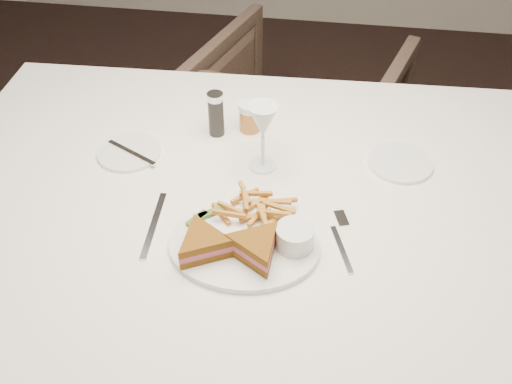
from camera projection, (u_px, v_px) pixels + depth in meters
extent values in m
plane|color=black|center=(228.00, 356.00, 1.86)|extent=(5.00, 5.00, 0.00)
cube|color=white|center=(259.00, 294.00, 1.58)|extent=(1.64, 1.13, 0.75)
imported|color=#48362C|center=(296.00, 121.00, 2.22)|extent=(0.88, 0.85, 0.73)
ellipsoid|color=white|center=(244.00, 245.00, 1.20)|extent=(0.33, 0.26, 0.01)
cube|color=silver|center=(154.00, 225.00, 1.25)|extent=(0.03, 0.21, 0.00)
cylinder|color=white|center=(129.00, 152.00, 1.44)|extent=(0.16, 0.16, 0.01)
cylinder|color=white|center=(400.00, 163.00, 1.41)|extent=(0.16, 0.16, 0.01)
cylinder|color=black|center=(216.00, 114.00, 1.47)|extent=(0.04, 0.04, 0.12)
cylinder|color=#B1652A|center=(250.00, 117.00, 1.50)|extent=(0.06, 0.06, 0.08)
cube|color=#406523|center=(210.00, 213.00, 1.25)|extent=(0.05, 0.05, 0.01)
cube|color=#406523|center=(197.00, 219.00, 1.24)|extent=(0.04, 0.05, 0.01)
cylinder|color=white|center=(295.00, 237.00, 1.17)|extent=(0.08, 0.08, 0.05)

